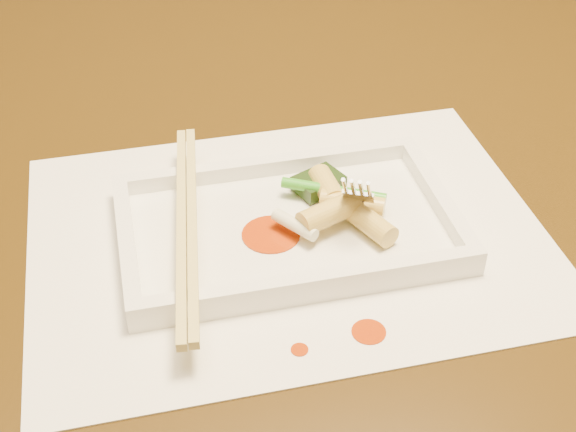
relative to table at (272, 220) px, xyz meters
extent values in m
cube|color=black|center=(0.00, 0.00, 0.08)|extent=(1.40, 0.90, 0.04)
cube|color=white|center=(-0.02, -0.15, 0.10)|extent=(0.40, 0.30, 0.00)
cylinder|color=#AC3205|center=(0.01, -0.26, 0.10)|extent=(0.02, 0.02, 0.00)
cylinder|color=#AC3205|center=(-0.04, -0.27, 0.10)|extent=(0.01, 0.01, 0.00)
cube|color=white|center=(-0.02, -0.15, 0.11)|extent=(0.26, 0.16, 0.01)
cube|color=white|center=(-0.02, -0.07, 0.12)|extent=(0.26, 0.01, 0.01)
cube|color=white|center=(-0.02, -0.22, 0.12)|extent=(0.26, 0.01, 0.01)
cube|color=white|center=(-0.14, -0.15, 0.12)|extent=(0.01, 0.14, 0.01)
cube|color=white|center=(0.11, -0.15, 0.12)|extent=(0.01, 0.14, 0.01)
cube|color=black|center=(0.02, -0.11, 0.12)|extent=(0.05, 0.04, 0.01)
cylinder|color=#EAEACC|center=(-0.02, -0.16, 0.12)|extent=(0.03, 0.04, 0.01)
cylinder|color=#278B16|center=(0.02, -0.13, 0.12)|extent=(0.08, 0.05, 0.01)
cube|color=tan|center=(-0.10, -0.15, 0.13)|extent=(0.04, 0.25, 0.01)
cube|color=tan|center=(-0.09, -0.15, 0.13)|extent=(0.04, 0.25, 0.01)
cylinder|color=#AC3205|center=(-0.03, -0.15, 0.11)|extent=(0.05, 0.05, 0.00)
cylinder|color=#D6C564|center=(0.02, -0.12, 0.12)|extent=(0.02, 0.04, 0.02)
cylinder|color=#D6C564|center=(0.04, -0.17, 0.12)|extent=(0.03, 0.04, 0.02)
cylinder|color=#D6C564|center=(0.01, -0.16, 0.13)|extent=(0.05, 0.04, 0.02)
cylinder|color=#D6C564|center=(0.04, -0.14, 0.12)|extent=(0.05, 0.04, 0.02)
camera|label=1|loc=(-0.13, -0.62, 0.51)|focal=50.00mm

